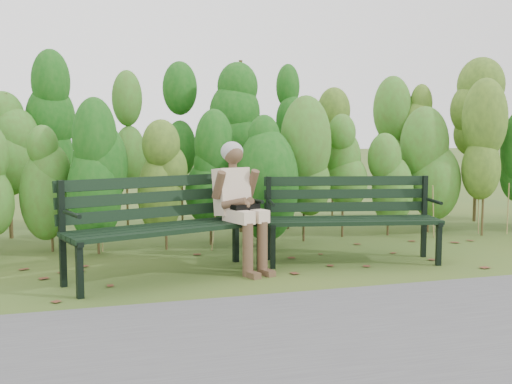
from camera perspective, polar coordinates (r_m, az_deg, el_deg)
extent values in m
plane|color=#375422|center=(6.07, 0.93, -7.38)|extent=(80.00, 80.00, 0.00)
cube|color=#474749|center=(4.10, 10.27, -13.91)|extent=(60.00, 2.50, 0.01)
cylinder|color=#47381E|center=(7.03, -19.30, -2.58)|extent=(0.03, 0.03, 0.80)
ellipsoid|color=#3D5A1F|center=(6.97, -19.48, 2.63)|extent=(0.64, 0.64, 1.44)
cylinder|color=#47381E|center=(7.02, -14.31, -2.45)|extent=(0.03, 0.03, 0.80)
ellipsoid|color=#3D5A1F|center=(6.96, -14.44, 2.78)|extent=(0.64, 0.64, 1.44)
cylinder|color=#47381E|center=(7.06, -9.34, -2.29)|extent=(0.03, 0.03, 0.80)
ellipsoid|color=#3D5A1F|center=(7.00, -9.43, 2.90)|extent=(0.64, 0.64, 1.44)
cylinder|color=#47381E|center=(7.16, -4.47, -2.13)|extent=(0.03, 0.03, 0.80)
ellipsoid|color=#3D5A1F|center=(7.10, -4.51, 2.99)|extent=(0.64, 0.64, 1.44)
cylinder|color=#47381E|center=(7.31, 0.23, -1.95)|extent=(0.03, 0.03, 0.80)
ellipsoid|color=#3D5A1F|center=(7.25, 0.23, 3.07)|extent=(0.64, 0.64, 1.44)
cylinder|color=#47381E|center=(7.50, 4.72, -1.77)|extent=(0.03, 0.03, 0.80)
ellipsoid|color=#3D5A1F|center=(7.45, 4.76, 3.12)|extent=(0.64, 0.64, 1.44)
cylinder|color=#47381E|center=(7.74, 8.96, -1.59)|extent=(0.03, 0.03, 0.80)
ellipsoid|color=#3D5A1F|center=(7.69, 9.03, 3.15)|extent=(0.64, 0.64, 1.44)
cylinder|color=#47381E|center=(8.02, 12.92, -1.42)|extent=(0.03, 0.03, 0.80)
ellipsoid|color=#3D5A1F|center=(7.96, 13.03, 3.16)|extent=(0.64, 0.64, 1.44)
cylinder|color=#47381E|center=(8.33, 16.61, -1.25)|extent=(0.03, 0.03, 0.80)
ellipsoid|color=#3D5A1F|center=(8.28, 16.73, 3.15)|extent=(0.64, 0.64, 1.44)
cylinder|color=#47381E|center=(8.67, 20.01, -1.08)|extent=(0.03, 0.03, 0.80)
ellipsoid|color=#3D5A1F|center=(8.63, 20.15, 3.14)|extent=(0.64, 0.64, 1.44)
cylinder|color=#47381E|center=(9.05, 23.14, -0.93)|extent=(0.03, 0.03, 0.80)
cylinder|color=#47381E|center=(8.05, -22.84, -0.62)|extent=(0.04, 0.04, 1.10)
ellipsoid|color=#135012|center=(8.01, -23.09, 5.65)|extent=(0.70, 0.70, 1.98)
cylinder|color=#47381E|center=(7.99, -17.37, -0.47)|extent=(0.04, 0.04, 1.10)
ellipsoid|color=#135012|center=(7.95, -17.56, 5.85)|extent=(0.70, 0.70, 1.98)
cylinder|color=#47381E|center=(8.01, -11.88, -0.32)|extent=(0.04, 0.04, 1.10)
ellipsoid|color=#135012|center=(7.97, -12.01, 5.99)|extent=(0.70, 0.70, 1.98)
cylinder|color=#47381E|center=(8.10, -6.45, -0.16)|extent=(0.04, 0.04, 1.10)
ellipsoid|color=#135012|center=(8.06, -6.52, 6.07)|extent=(0.70, 0.70, 1.98)
cylinder|color=#47381E|center=(8.27, -1.20, -0.01)|extent=(0.04, 0.04, 1.10)
ellipsoid|color=#135012|center=(8.23, -1.21, 6.10)|extent=(0.70, 0.70, 1.98)
cylinder|color=#47381E|center=(8.50, 3.81, 0.13)|extent=(0.04, 0.04, 1.10)
ellipsoid|color=#135012|center=(8.46, 3.85, 6.08)|extent=(0.70, 0.70, 1.98)
cylinder|color=#47381E|center=(8.79, 8.52, 0.27)|extent=(0.04, 0.04, 1.10)
ellipsoid|color=#135012|center=(8.75, 8.61, 6.01)|extent=(0.70, 0.70, 1.98)
cylinder|color=#47381E|center=(9.13, 12.90, 0.39)|extent=(0.04, 0.04, 1.10)
ellipsoid|color=#135012|center=(9.10, 13.03, 5.92)|extent=(0.70, 0.70, 1.98)
cylinder|color=#47381E|center=(9.53, 16.94, 0.50)|extent=(0.04, 0.04, 1.10)
ellipsoid|color=#135012|center=(9.49, 17.10, 5.80)|extent=(0.70, 0.70, 1.98)
cylinder|color=#47381E|center=(9.97, 20.65, 0.60)|extent=(0.04, 0.04, 1.10)
ellipsoid|color=#135012|center=(9.94, 20.83, 5.66)|extent=(0.70, 0.70, 1.98)
cube|color=brown|center=(5.44, -10.20, -8.99)|extent=(0.08, 0.10, 0.01)
cube|color=brown|center=(5.77, -16.33, -8.28)|extent=(0.11, 0.11, 0.01)
cube|color=brown|center=(6.52, 7.25, -6.48)|extent=(0.11, 0.11, 0.01)
cube|color=brown|center=(5.81, 18.52, -8.24)|extent=(0.08, 0.10, 0.01)
cube|color=brown|center=(6.62, -2.17, -6.25)|extent=(0.11, 0.11, 0.01)
cube|color=brown|center=(6.80, 4.23, -5.94)|extent=(0.11, 0.11, 0.01)
cube|color=brown|center=(5.78, -0.58, -8.01)|extent=(0.11, 0.11, 0.01)
cube|color=brown|center=(6.49, 11.58, -6.61)|extent=(0.11, 0.11, 0.01)
cube|color=brown|center=(7.76, 13.67, -4.63)|extent=(0.10, 0.11, 0.01)
cube|color=brown|center=(6.37, 2.96, -6.74)|extent=(0.08, 0.10, 0.01)
cube|color=brown|center=(5.61, 17.52, -8.72)|extent=(0.11, 0.11, 0.01)
cube|color=brown|center=(5.77, -13.52, -8.19)|extent=(0.11, 0.11, 0.01)
cube|color=brown|center=(5.81, 7.89, -8.00)|extent=(0.09, 0.10, 0.01)
cube|color=brown|center=(6.76, 22.29, -6.42)|extent=(0.11, 0.10, 0.01)
cube|color=brown|center=(5.95, -2.94, -7.63)|extent=(0.09, 0.07, 0.01)
cube|color=brown|center=(5.79, 17.00, -8.25)|extent=(0.11, 0.10, 0.01)
cube|color=brown|center=(5.94, 14.19, -7.82)|extent=(0.11, 0.11, 0.01)
cube|color=brown|center=(5.75, -12.04, -8.21)|extent=(0.11, 0.11, 0.01)
cube|color=brown|center=(7.05, 13.72, -5.67)|extent=(0.08, 0.10, 0.01)
cube|color=brown|center=(5.36, -1.52, -9.11)|extent=(0.09, 0.11, 0.01)
cube|color=brown|center=(5.75, 18.73, -8.41)|extent=(0.08, 0.09, 0.01)
cube|color=black|center=(5.50, -7.50, -3.72)|extent=(1.85, 0.71, 0.04)
cube|color=black|center=(5.62, -8.11, -3.53)|extent=(1.85, 0.71, 0.04)
cube|color=black|center=(5.74, -8.70, -3.35)|extent=(1.85, 0.71, 0.04)
cube|color=black|center=(5.86, -9.27, -3.18)|extent=(1.85, 0.71, 0.04)
cube|color=black|center=(5.93, -9.69, -1.94)|extent=(1.83, 0.66, 0.11)
cube|color=black|center=(5.93, -9.78, -0.50)|extent=(1.83, 0.66, 0.11)
cube|color=black|center=(5.93, -9.87, 0.94)|extent=(1.83, 0.66, 0.11)
cube|color=black|center=(5.20, -16.45, -7.15)|extent=(0.07, 0.07, 0.48)
cube|color=black|center=(5.58, -17.98, -3.83)|extent=(0.07, 0.07, 0.95)
cube|color=black|center=(5.35, -17.23, -4.43)|extent=(0.22, 0.52, 0.04)
cylinder|color=black|center=(5.27, -17.13, -2.02)|extent=(0.16, 0.39, 0.04)
cube|color=black|center=(6.00, 0.41, -5.21)|extent=(0.07, 0.07, 0.48)
cube|color=black|center=(6.33, -1.95, -2.44)|extent=(0.07, 0.07, 0.95)
cube|color=black|center=(6.13, -0.73, -2.90)|extent=(0.22, 0.52, 0.04)
cylinder|color=black|center=(6.06, -0.45, -0.78)|extent=(0.16, 0.39, 0.04)
cube|color=black|center=(6.19, 9.58, -2.95)|extent=(1.79, 0.46, 0.04)
cube|color=black|center=(6.31, 9.30, -2.78)|extent=(1.79, 0.46, 0.04)
cube|color=black|center=(6.43, 9.03, -2.61)|extent=(1.79, 0.46, 0.04)
cube|color=black|center=(6.55, 8.77, -2.46)|extent=(1.79, 0.46, 0.04)
cube|color=black|center=(6.63, 8.59, -1.40)|extent=(1.78, 0.41, 0.11)
cube|color=black|center=(6.62, 8.58, -0.18)|extent=(1.78, 0.41, 0.11)
cube|color=black|center=(6.63, 8.57, 1.04)|extent=(1.78, 0.41, 0.11)
cube|color=black|center=(6.06, 1.62, -5.22)|extent=(0.06, 0.06, 0.45)
cube|color=black|center=(6.45, 1.19, -2.52)|extent=(0.06, 0.06, 0.90)
cube|color=black|center=(6.22, 1.42, -3.01)|extent=(0.15, 0.50, 0.04)
cylinder|color=black|center=(6.14, 1.47, -1.04)|extent=(0.11, 0.38, 0.04)
cube|color=black|center=(6.48, 17.01, -4.75)|extent=(0.06, 0.06, 0.45)
cube|color=black|center=(6.84, 15.73, -2.26)|extent=(0.06, 0.06, 0.90)
cube|color=black|center=(6.63, 16.42, -2.70)|extent=(0.15, 0.50, 0.04)
cylinder|color=black|center=(6.56, 16.63, -0.85)|extent=(0.11, 0.38, 0.04)
cube|color=beige|center=(5.82, -1.67, -2.32)|extent=(0.25, 0.42, 0.12)
cube|color=beige|center=(5.91, -0.29, -2.19)|extent=(0.25, 0.42, 0.12)
cylinder|color=brown|center=(5.74, -0.79, -5.52)|extent=(0.13, 0.13, 0.51)
cylinder|color=brown|center=(5.83, 0.60, -5.33)|extent=(0.13, 0.13, 0.51)
cube|color=brown|center=(5.73, -0.36, -7.89)|extent=(0.14, 0.21, 0.06)
cube|color=brown|center=(5.82, 1.03, -7.66)|extent=(0.14, 0.21, 0.06)
cube|color=beige|center=(6.05, -2.31, 0.06)|extent=(0.40, 0.33, 0.49)
cylinder|color=brown|center=(6.02, -2.22, 2.46)|extent=(0.08, 0.08, 0.09)
sphere|color=brown|center=(6.00, -2.18, 3.63)|extent=(0.20, 0.20, 0.20)
ellipsoid|color=gray|center=(6.02, -2.30, 3.86)|extent=(0.23, 0.22, 0.21)
cylinder|color=brown|center=(5.88, -3.56, 0.67)|extent=(0.14, 0.21, 0.29)
cylinder|color=brown|center=(6.09, -0.36, 0.86)|extent=(0.14, 0.21, 0.29)
cylinder|color=brown|center=(5.84, -2.09, -1.07)|extent=(0.25, 0.20, 0.12)
cylinder|color=brown|center=(5.95, -0.48, -0.95)|extent=(0.16, 0.27, 0.12)
sphere|color=brown|center=(5.85, -0.97, -1.25)|extent=(0.10, 0.10, 0.10)
cube|color=black|center=(5.87, -1.02, -1.88)|extent=(0.30, 0.20, 0.15)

